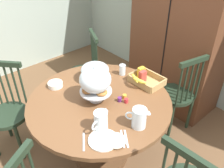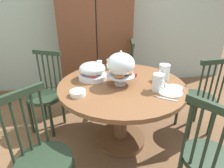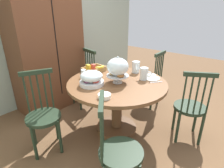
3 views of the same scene
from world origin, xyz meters
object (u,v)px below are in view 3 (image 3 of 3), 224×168
object	(u,v)px
dining_table	(117,95)
milk_pitcher	(136,68)
windsor_chair_by_cabinet	(118,152)
orange_juice_pitcher	(144,74)
cereal_basket	(94,69)
china_plate_large	(151,78)
drinking_glass	(84,74)
cereal_bowl	(104,96)
windsor_chair_facing_door	(190,108)
windsor_chair_host_seat	(84,80)
fruit_platter_covered	(92,78)
wooden_armoire	(47,50)
china_plate_small	(150,75)
windsor_chair_far_side	(150,81)
pastry_stand_with_dome	(118,68)
windsor_chair_near_window	(43,116)

from	to	relation	value
dining_table	milk_pitcher	xyz separation A→B (m)	(0.46, 0.02, 0.27)
windsor_chair_by_cabinet	orange_juice_pitcher	xyz separation A→B (m)	(1.01, 0.38, 0.36)
cereal_basket	china_plate_large	world-z (taller)	cereal_basket
china_plate_large	drinking_glass	world-z (taller)	drinking_glass
windsor_chair_by_cabinet	orange_juice_pitcher	size ratio (longest dim) A/B	5.21
milk_pitcher	cereal_bowl	distance (m)	0.92
cereal_bowl	windsor_chair_facing_door	bearing A→B (deg)	-35.13
cereal_basket	windsor_chair_host_seat	bearing A→B (deg)	71.08
fruit_platter_covered	cereal_basket	distance (m)	0.49
orange_juice_pitcher	milk_pitcher	size ratio (longest dim) A/B	1.09
wooden_armoire	windsor_chair_host_seat	distance (m)	0.78
dining_table	china_plate_small	world-z (taller)	china_plate_small
fruit_platter_covered	orange_juice_pitcher	world-z (taller)	fruit_platter_covered
windsor_chair_facing_door	china_plate_small	size ratio (longest dim) A/B	6.50
dining_table	drinking_glass	xyz separation A→B (m)	(-0.17, 0.45, 0.25)
windsor_chair_far_side	windsor_chair_host_seat	distance (m)	1.14
wooden_armoire	china_plate_large	xyz separation A→B (m)	(0.52, -1.63, -0.24)
pastry_stand_with_dome	china_plate_large	xyz separation A→B (m)	(0.41, -0.26, -0.19)
cereal_basket	milk_pitcher	bearing A→B (deg)	-52.21
pastry_stand_with_dome	fruit_platter_covered	xyz separation A→B (m)	(-0.26, 0.20, -0.11)
cereal_bowl	drinking_glass	size ratio (longest dim) A/B	1.27
wooden_armoire	orange_juice_pitcher	distance (m)	1.64
windsor_chair_far_side	milk_pitcher	distance (m)	0.60
windsor_chair_by_cabinet	drinking_glass	size ratio (longest dim) A/B	8.86
windsor_chair_near_window	cereal_basket	size ratio (longest dim) A/B	3.09
wooden_armoire	orange_juice_pitcher	world-z (taller)	wooden_armoire
fruit_platter_covered	cereal_bowl	xyz separation A→B (m)	(-0.16, -0.36, -0.06)
fruit_platter_covered	windsor_chair_far_side	bearing A→B (deg)	-6.92
windsor_chair_near_window	windsor_chair_host_seat	world-z (taller)	same
cereal_basket	cereal_bowl	bearing A→B (deg)	-127.33
wooden_armoire	windsor_chair_by_cabinet	size ratio (longest dim) A/B	2.01
wooden_armoire	milk_pitcher	world-z (taller)	wooden_armoire
windsor_chair_by_cabinet	windsor_chair_facing_door	xyz separation A→B (m)	(1.18, -0.22, 0.00)
wooden_armoire	windsor_chair_near_window	world-z (taller)	wooden_armoire
windsor_chair_by_cabinet	pastry_stand_with_dome	size ratio (longest dim) A/B	2.83
windsor_chair_host_seat	fruit_platter_covered	distance (m)	0.97
pastry_stand_with_dome	china_plate_small	world-z (taller)	pastry_stand_with_dome
windsor_chair_facing_door	china_plate_large	world-z (taller)	windsor_chair_facing_door
dining_table	wooden_armoire	bearing A→B (deg)	95.65
windsor_chair_facing_door	milk_pitcher	world-z (taller)	windsor_chair_facing_door
fruit_platter_covered	drinking_glass	distance (m)	0.29
orange_juice_pitcher	cereal_bowl	size ratio (longest dim) A/B	1.34
windsor_chair_host_seat	pastry_stand_with_dome	distance (m)	1.08
windsor_chair_near_window	windsor_chair_facing_door	distance (m)	1.80
milk_pitcher	fruit_platter_covered	bearing A→B (deg)	167.90
windsor_chair_host_seat	wooden_armoire	bearing A→B (deg)	129.01
cereal_basket	china_plate_small	distance (m)	0.82
china_plate_small	pastry_stand_with_dome	bearing A→B (deg)	156.97
dining_table	windsor_chair_far_side	world-z (taller)	windsor_chair_far_side
wooden_armoire	windsor_chair_far_side	xyz separation A→B (m)	(1.07, -1.33, -0.53)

